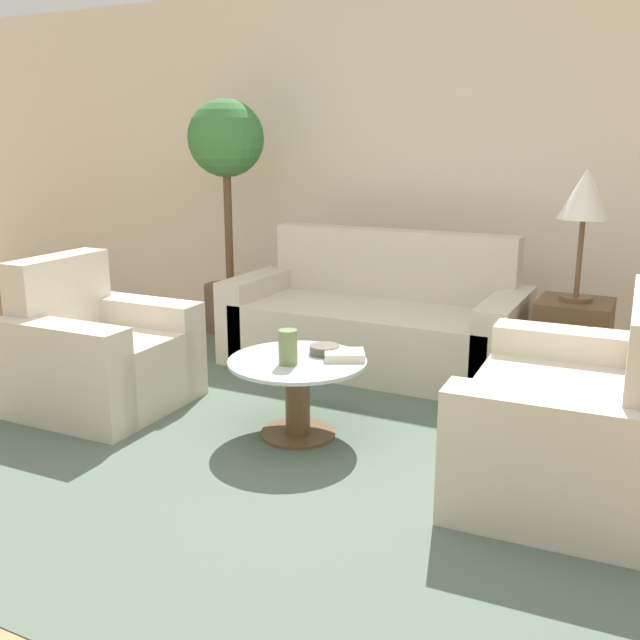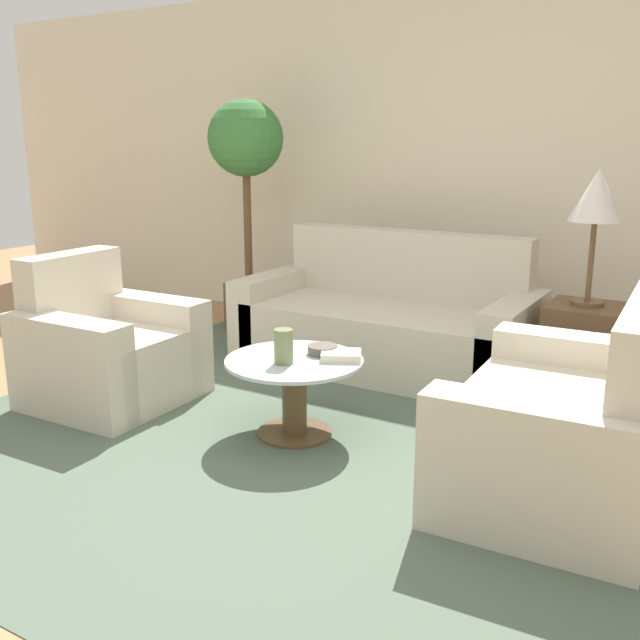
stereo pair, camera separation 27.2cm
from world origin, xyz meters
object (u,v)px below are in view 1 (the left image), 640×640
object	(u,v)px
coffee_table	(298,387)
table_lamp	(585,198)
bowl	(325,350)
book_stack	(344,355)
loveseat	(581,423)
vase	(288,347)
potted_plant	(227,183)
sofa_main	(378,323)
armchair	(97,358)

from	to	relation	value
coffee_table	table_lamp	world-z (taller)	table_lamp
bowl	book_stack	distance (m)	0.13
bowl	book_stack	size ratio (longest dim) A/B	0.63
loveseat	book_stack	bearing A→B (deg)	-93.29
vase	book_stack	distance (m)	0.30
loveseat	potted_plant	world-z (taller)	potted_plant
vase	bowl	size ratio (longest dim) A/B	1.13
coffee_table	bowl	distance (m)	0.23
sofa_main	book_stack	xyz separation A→B (m)	(0.30, -1.18, 0.15)
potted_plant	book_stack	bearing A→B (deg)	-41.60
bowl	book_stack	bearing A→B (deg)	-14.09
coffee_table	potted_plant	bearing A→B (deg)	132.52
armchair	loveseat	distance (m)	2.56
potted_plant	vase	xyz separation A→B (m)	(1.45, -1.67, -0.65)
coffee_table	book_stack	bearing A→B (deg)	29.49
bowl	loveseat	bearing A→B (deg)	-2.11
coffee_table	vase	distance (m)	0.24
sofa_main	coffee_table	xyz separation A→B (m)	(0.10, -1.30, -0.02)
sofa_main	potted_plant	size ratio (longest dim) A/B	1.09
coffee_table	book_stack	size ratio (longest dim) A/B	2.85
armchair	book_stack	bearing A→B (deg)	-81.89
coffee_table	bowl	world-z (taller)	bowl
armchair	table_lamp	distance (m)	2.85
sofa_main	coffee_table	distance (m)	1.30
book_stack	sofa_main	bearing A→B (deg)	76.94
sofa_main	loveseat	size ratio (longest dim) A/B	1.51
bowl	table_lamp	bearing A→B (deg)	45.69
book_stack	table_lamp	bearing A→B (deg)	22.71
sofa_main	book_stack	distance (m)	1.23
coffee_table	bowl	bearing A→B (deg)	62.02
table_lamp	bowl	bearing A→B (deg)	-134.31
table_lamp	vase	bearing A→B (deg)	-130.91
sofa_main	bowl	bearing A→B (deg)	-81.31
table_lamp	potted_plant	size ratio (longest dim) A/B	0.42
loveseat	book_stack	size ratio (longest dim) A/B	5.21
armchair	table_lamp	bearing A→B (deg)	-61.40
potted_plant	book_stack	world-z (taller)	potted_plant
armchair	coffee_table	world-z (taller)	armchair
potted_plant	book_stack	distance (m)	2.33
table_lamp	sofa_main	bearing A→B (deg)	177.10
loveseat	potted_plant	size ratio (longest dim) A/B	0.72
sofa_main	bowl	distance (m)	1.17
armchair	book_stack	world-z (taller)	armchair
table_lamp	loveseat	bearing A→B (deg)	-80.10
table_lamp	potted_plant	distance (m)	2.62
potted_plant	vase	world-z (taller)	potted_plant
potted_plant	vase	bearing A→B (deg)	-49.07
armchair	coffee_table	distance (m)	1.22
loveseat	book_stack	world-z (taller)	loveseat
loveseat	coffee_table	distance (m)	1.34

